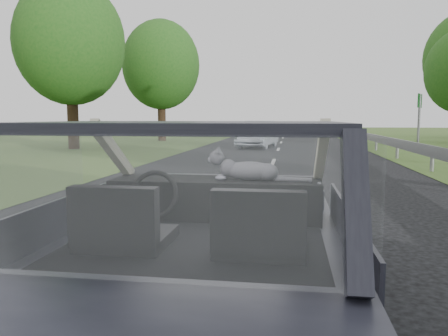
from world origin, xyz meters
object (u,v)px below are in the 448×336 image
(subject_car, at_px, (200,235))
(other_car, at_px, (258,134))
(cat, at_px, (250,170))
(highway_sign, at_px, (419,123))

(subject_car, bearing_deg, other_car, 93.15)
(cat, bearing_deg, other_car, 95.81)
(other_car, distance_m, highway_sign, 7.41)
(subject_car, relative_size, cat, 7.23)
(subject_car, distance_m, cat, 0.73)
(other_car, bearing_deg, cat, -78.02)
(cat, xyz_separation_m, highway_sign, (5.90, 17.23, 0.18))
(subject_car, relative_size, other_car, 0.99)
(subject_car, height_order, highway_sign, highway_sign)
(cat, distance_m, highway_sign, 18.21)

